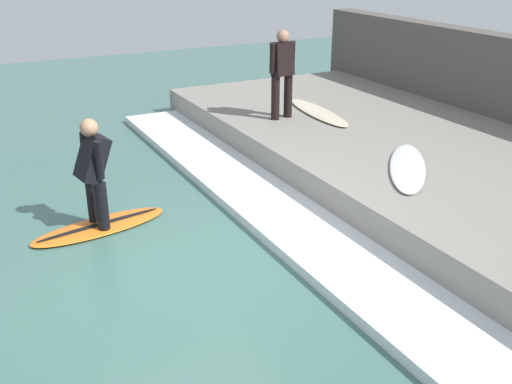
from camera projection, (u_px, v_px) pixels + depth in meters
The scene contains 8 objects.
ground_plane at pixel (196, 258), 7.12m from camera, with size 28.00×28.00×0.00m, color #426B60.
concrete_ledge at pixel (460, 178), 8.80m from camera, with size 4.40×12.65×0.52m, color gray.
wave_foam_crest at pixel (300, 229), 7.71m from camera, with size 1.10×12.02×0.13m, color silver.
surfboard_riding at pixel (100, 226), 7.85m from camera, with size 1.91×0.88×0.07m.
surfer_riding at pixel (93, 168), 7.53m from camera, with size 0.48×0.63×1.43m.
surfer_waiting_near at pixel (282, 70), 10.51m from camera, with size 0.53×0.31×1.56m.
surfboard_waiting_near at pixel (318, 112), 11.11m from camera, with size 0.68×2.13×0.06m.
surfboard_spare at pixel (408, 167), 8.43m from camera, with size 1.69×1.88×0.06m.
Camera 1 is at (-2.26, -5.87, 3.49)m, focal length 42.00 mm.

